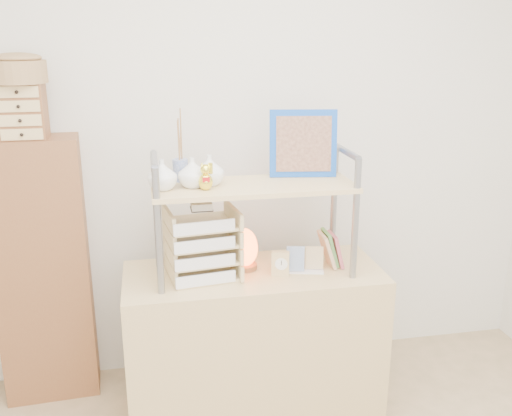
{
  "coord_description": "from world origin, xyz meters",
  "views": [
    {
      "loc": [
        -0.46,
        -1.21,
        1.81
      ],
      "look_at": [
        0.01,
        1.2,
        1.06
      ],
      "focal_mm": 40.0,
      "sensor_mm": 36.0,
      "label": 1
    }
  ],
  "objects_px": {
    "cabinet": "(43,272)",
    "letter_tray": "(202,247)",
    "salt_lamp": "(245,249)",
    "desk": "(254,343)"
  },
  "relations": [
    {
      "from": "cabinet",
      "to": "letter_tray",
      "type": "height_order",
      "value": "cabinet"
    },
    {
      "from": "cabinet",
      "to": "salt_lamp",
      "type": "xyz_separation_m",
      "value": [
        0.97,
        -0.33,
        0.18
      ]
    },
    {
      "from": "cabinet",
      "to": "salt_lamp",
      "type": "bearing_deg",
      "value": -22.07
    },
    {
      "from": "cabinet",
      "to": "salt_lamp",
      "type": "distance_m",
      "value": 1.04
    },
    {
      "from": "desk",
      "to": "cabinet",
      "type": "bearing_deg",
      "value": 159.74
    },
    {
      "from": "desk",
      "to": "cabinet",
      "type": "xyz_separation_m",
      "value": [
        -1.0,
        0.37,
        0.3
      ]
    },
    {
      "from": "desk",
      "to": "cabinet",
      "type": "relative_size",
      "value": 0.89
    },
    {
      "from": "desk",
      "to": "letter_tray",
      "type": "relative_size",
      "value": 3.38
    },
    {
      "from": "cabinet",
      "to": "letter_tray",
      "type": "relative_size",
      "value": 3.8
    },
    {
      "from": "letter_tray",
      "to": "cabinet",
      "type": "bearing_deg",
      "value": 153.93
    }
  ]
}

